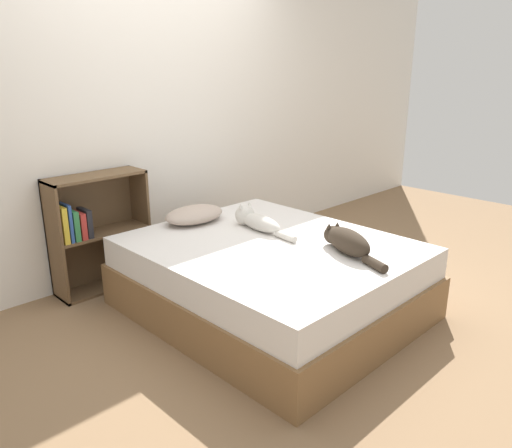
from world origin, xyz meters
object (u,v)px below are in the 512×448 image
pillow (194,214)px  cat_light (256,220)px  cat_dark (347,241)px  bed (270,277)px  bookshelf (94,230)px

pillow → cat_light: bearing=-63.5°
cat_light → cat_dark: size_ratio=1.06×
bed → cat_dark: 0.60m
cat_light → bookshelf: bearing=46.4°
pillow → bookshelf: 0.75m
cat_light → pillow: bearing=31.4°
bed → cat_dark: bearing=-65.3°
cat_dark → bookshelf: size_ratio=0.65×
bed → cat_light: 0.44m
bed → bookshelf: bookshelf is taller
bed → cat_dark: (0.21, -0.46, 0.32)m
pillow → cat_dark: bearing=-76.4°
cat_dark → bookshelf: bookshelf is taller
cat_dark → bookshelf: 1.85m
bed → pillow: (-0.07, 0.72, 0.31)m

